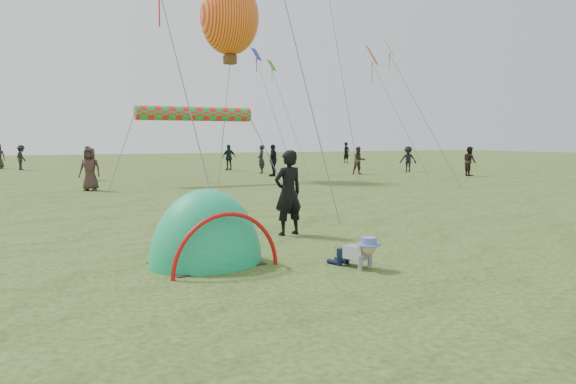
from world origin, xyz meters
name	(u,v)px	position (x,y,z in m)	size (l,w,h in m)	color
ground	(378,273)	(0.00, 0.00, 0.00)	(140.00, 140.00, 0.00)	#1B400F
crawling_toddler	(359,252)	(-0.07, 0.42, 0.26)	(0.48, 0.69, 0.53)	black
popup_tent	(206,264)	(-2.14, 1.79, 0.00)	(1.91, 1.57, 2.47)	#0A9660
standing_adult	(288,193)	(0.31, 3.67, 0.90)	(0.66, 0.43, 1.81)	black
crowd_person_0	(89,163)	(-1.33, 22.18, 0.84)	(0.61, 0.40, 1.68)	black
crowd_person_1	(470,161)	(17.77, 16.12, 0.81)	(0.79, 0.62, 1.63)	black
crowd_person_2	(229,157)	(7.96, 27.34, 0.83)	(0.98, 0.41, 1.67)	#19212D
crowd_person_3	(408,159)	(17.09, 20.55, 0.79)	(1.02, 0.59, 1.59)	black
crowd_person_4	(90,169)	(-2.06, 16.30, 0.85)	(0.83, 0.54, 1.71)	#3B2824
crowd_person_6	(346,153)	(20.73, 33.21, 0.88)	(0.64, 0.42, 1.75)	black
crowd_person_7	(359,161)	(13.11, 20.01, 0.79)	(0.77, 0.60, 1.59)	#3C2C25
crowd_person_8	(273,160)	(7.99, 20.69, 0.87)	(1.02, 0.42, 1.73)	black
crowd_person_9	(21,157)	(-4.08, 33.79, 0.82)	(1.06, 0.61, 1.64)	black
crowd_person_12	(261,159)	(8.41, 23.23, 0.84)	(0.61, 0.40, 1.68)	black
balloon_kite	(230,22)	(5.28, 19.99, 7.84)	(2.94, 2.94, 4.11)	orange
rainbow_tube_kite	(194,114)	(2.69, 17.73, 3.16)	(0.64, 0.64, 5.29)	red
diamond_kite_1	(389,49)	(11.50, 15.15, 6.31)	(0.78, 0.78, 0.00)	orange
diamond_kite_4	(256,54)	(8.80, 24.73, 7.12)	(0.86, 0.86, 0.00)	#2C31B3
diamond_kite_7	(372,56)	(13.45, 19.32, 6.65)	(1.23, 1.23, 0.00)	#CC4411
diamond_kite_9	(272,66)	(10.87, 26.96, 6.82)	(0.82, 0.82, 0.00)	green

